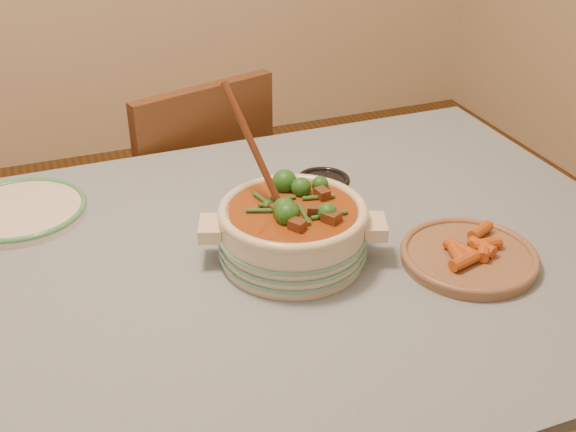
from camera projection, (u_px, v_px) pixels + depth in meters
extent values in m
cube|color=brown|center=(230.00, 281.00, 1.36)|extent=(1.60, 1.00, 0.05)
cube|color=#7B91A0|center=(230.00, 268.00, 1.35)|extent=(1.68, 1.08, 0.01)
cylinder|color=brown|center=(429.00, 254.00, 2.13)|extent=(0.07, 0.07, 0.70)
cylinder|color=beige|center=(293.00, 235.00, 1.35)|extent=(0.34, 0.34, 0.11)
torus|color=beige|center=(293.00, 210.00, 1.32)|extent=(0.28, 0.28, 0.02)
cube|color=beige|center=(374.00, 227.00, 1.34)|extent=(0.07, 0.08, 0.03)
cube|color=beige|center=(211.00, 229.00, 1.34)|extent=(0.07, 0.08, 0.03)
cylinder|color=brown|center=(293.00, 214.00, 1.32)|extent=(0.24, 0.24, 0.02)
cylinder|color=silver|center=(22.00, 212.00, 1.51)|extent=(0.30, 0.30, 0.02)
torus|color=#43945F|center=(21.00, 208.00, 1.51)|extent=(0.27, 0.27, 0.01)
cylinder|color=black|center=(323.00, 192.00, 1.55)|extent=(0.14, 0.14, 0.06)
torus|color=black|center=(323.00, 180.00, 1.53)|extent=(0.12, 0.12, 0.01)
cylinder|color=black|center=(323.00, 185.00, 1.54)|extent=(0.09, 0.09, 0.01)
cylinder|color=#966F53|center=(468.00, 258.00, 1.36)|extent=(0.32, 0.32, 0.02)
torus|color=#966F53|center=(469.00, 254.00, 1.35)|extent=(0.26, 0.26, 0.01)
cube|color=brown|center=(179.00, 208.00, 2.18)|extent=(0.51, 0.51, 0.04)
cube|color=brown|center=(207.00, 164.00, 1.94)|extent=(0.40, 0.15, 0.44)
cylinder|color=brown|center=(203.00, 228.00, 2.51)|extent=(0.04, 0.04, 0.44)
cylinder|color=brown|center=(109.00, 262.00, 2.32)|extent=(0.04, 0.04, 0.44)
cylinder|color=brown|center=(261.00, 274.00, 2.26)|extent=(0.04, 0.04, 0.44)
cylinder|color=brown|center=(162.00, 316.00, 2.08)|extent=(0.04, 0.04, 0.44)
cylinder|color=brown|center=(574.00, 350.00, 1.95)|extent=(0.04, 0.04, 0.45)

